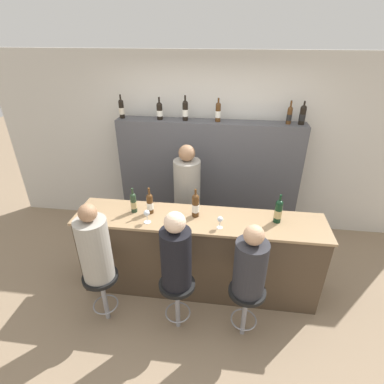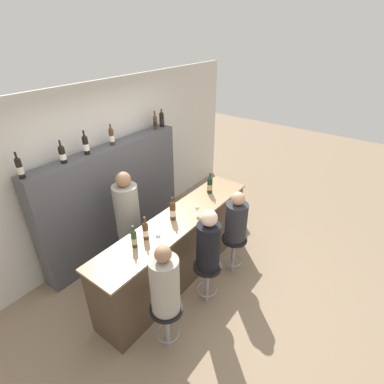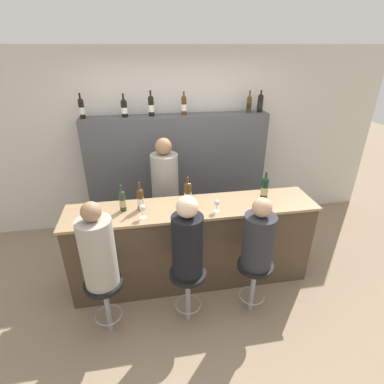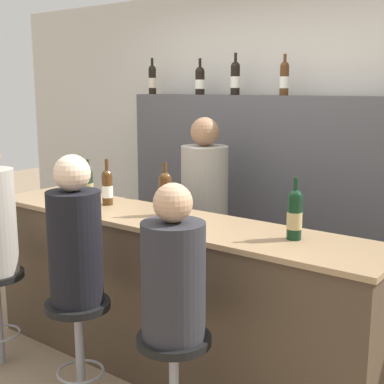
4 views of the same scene
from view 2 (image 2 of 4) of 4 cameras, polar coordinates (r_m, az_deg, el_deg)
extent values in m
plane|color=#8C755B|center=(4.54, 0.24, -16.80)|extent=(16.00, 16.00, 0.00)
cube|color=beige|center=(4.83, -16.87, 4.01)|extent=(6.40, 0.05, 2.60)
cube|color=#473828|center=(4.31, -2.57, -10.79)|extent=(2.71, 0.52, 0.98)
cube|color=#997A56|center=(4.00, -2.73, -5.28)|extent=(2.75, 0.56, 0.03)
cube|color=#4C4C51|center=(4.86, -14.49, -1.24)|extent=(2.57, 0.28, 1.73)
cylinder|color=#233823|center=(3.54, -10.95, -8.94)|extent=(0.07, 0.07, 0.20)
cylinder|color=tan|center=(3.55, -10.94, -9.06)|extent=(0.07, 0.07, 0.08)
sphere|color=#233823|center=(3.48, -11.11, -7.65)|extent=(0.07, 0.07, 0.07)
cylinder|color=#233823|center=(3.45, -11.20, -6.93)|extent=(0.02, 0.02, 0.08)
cylinder|color=#4C2D14|center=(3.64, -8.83, -7.49)|extent=(0.07, 0.07, 0.20)
cylinder|color=white|center=(3.64, -8.82, -7.62)|extent=(0.07, 0.07, 0.08)
sphere|color=#4C2D14|center=(3.58, -8.95, -6.20)|extent=(0.07, 0.07, 0.07)
cylinder|color=#4C2D14|center=(3.54, -9.03, -5.39)|extent=(0.02, 0.02, 0.10)
cylinder|color=#4C2D14|center=(3.93, -3.68, -3.79)|extent=(0.08, 0.08, 0.23)
cylinder|color=white|center=(3.93, -3.68, -3.93)|extent=(0.08, 0.08, 0.09)
sphere|color=#4C2D14|center=(3.86, -3.74, -2.36)|extent=(0.08, 0.08, 0.08)
cylinder|color=#4C2D14|center=(3.83, -3.76, -1.61)|extent=(0.02, 0.02, 0.09)
cylinder|color=black|center=(4.53, 3.42, 1.10)|extent=(0.08, 0.08, 0.22)
cylinder|color=tan|center=(4.54, 3.41, 0.98)|extent=(0.08, 0.08, 0.09)
sphere|color=black|center=(4.48, 3.46, 2.37)|extent=(0.08, 0.08, 0.08)
cylinder|color=black|center=(4.45, 3.48, 3.05)|extent=(0.02, 0.02, 0.09)
cylinder|color=black|center=(3.90, -29.93, 3.77)|extent=(0.07, 0.07, 0.22)
cylinder|color=beige|center=(3.91, -29.89, 3.62)|extent=(0.07, 0.07, 0.09)
sphere|color=black|center=(3.86, -30.34, 5.23)|extent=(0.07, 0.07, 0.07)
cylinder|color=black|center=(3.84, -30.55, 5.98)|extent=(0.02, 0.02, 0.08)
cylinder|color=black|center=(4.11, -23.42, 6.37)|extent=(0.08, 0.08, 0.19)
cylinder|color=white|center=(4.12, -23.39, 6.25)|extent=(0.08, 0.08, 0.08)
sphere|color=black|center=(4.08, -23.68, 7.59)|extent=(0.08, 0.08, 0.08)
cylinder|color=black|center=(4.06, -23.86, 8.40)|extent=(0.02, 0.02, 0.09)
cylinder|color=black|center=(4.28, -19.54, 8.22)|extent=(0.07, 0.07, 0.23)
cylinder|color=white|center=(4.28, -19.51, 8.08)|extent=(0.08, 0.08, 0.09)
sphere|color=black|center=(4.24, -19.80, 9.63)|extent=(0.07, 0.07, 0.07)
cylinder|color=black|center=(4.22, -19.93, 10.39)|extent=(0.02, 0.02, 0.09)
cylinder|color=#4C2D14|center=(4.52, -15.04, 9.98)|extent=(0.07, 0.07, 0.22)
cylinder|color=white|center=(4.52, -15.02, 9.85)|extent=(0.07, 0.07, 0.09)
sphere|color=#4C2D14|center=(4.48, -15.22, 11.28)|extent=(0.07, 0.07, 0.07)
cylinder|color=#4C2D14|center=(4.47, -15.31, 11.90)|extent=(0.02, 0.02, 0.08)
cylinder|color=#4C2D14|center=(5.11, -7.01, 12.87)|extent=(0.06, 0.06, 0.19)
cylinder|color=black|center=(5.11, -7.00, 12.77)|extent=(0.07, 0.07, 0.08)
sphere|color=#4C2D14|center=(5.08, -7.08, 13.91)|extent=(0.06, 0.06, 0.06)
cylinder|color=#4C2D14|center=(5.07, -7.12, 14.55)|extent=(0.02, 0.02, 0.09)
cylinder|color=black|center=(5.22, -5.78, 13.40)|extent=(0.08, 0.08, 0.21)
cylinder|color=black|center=(5.22, -5.77, 13.29)|extent=(0.08, 0.08, 0.08)
sphere|color=black|center=(5.19, -5.84, 14.50)|extent=(0.08, 0.08, 0.08)
cylinder|color=black|center=(5.18, -5.87, 15.06)|extent=(0.02, 0.02, 0.07)
cylinder|color=silver|center=(3.60, -6.36, -9.77)|extent=(0.07, 0.07, 0.00)
cylinder|color=silver|center=(3.57, -6.40, -9.22)|extent=(0.01, 0.01, 0.08)
sphere|color=silver|center=(3.53, -6.46, -8.32)|extent=(0.07, 0.07, 0.07)
cylinder|color=silver|center=(4.07, 0.92, -4.28)|extent=(0.06, 0.06, 0.00)
cylinder|color=silver|center=(4.05, 0.92, -3.81)|extent=(0.01, 0.01, 0.08)
sphere|color=silver|center=(4.02, 0.93, -3.04)|extent=(0.06, 0.06, 0.06)
cylinder|color=gray|center=(3.71, -4.68, -24.33)|extent=(0.05, 0.05, 0.59)
torus|color=gray|center=(3.78, -4.62, -25.12)|extent=(0.27, 0.27, 0.02)
cylinder|color=black|center=(3.46, -4.91, -21.27)|extent=(0.36, 0.36, 0.04)
cylinder|color=gray|center=(3.19, -5.19, -17.28)|extent=(0.31, 0.31, 0.67)
sphere|color=#936B4C|center=(2.90, -5.57, -11.63)|extent=(0.17, 0.17, 0.17)
cylinder|color=gray|center=(4.11, 2.86, -17.16)|extent=(0.05, 0.05, 0.59)
torus|color=gray|center=(4.18, 2.83, -17.99)|extent=(0.27, 0.27, 0.02)
cylinder|color=black|center=(3.89, 2.98, -13.99)|extent=(0.36, 0.36, 0.04)
cylinder|color=black|center=(3.67, 3.11, -10.25)|extent=(0.29, 0.29, 0.62)
sphere|color=beige|center=(3.42, 3.30, -4.98)|extent=(0.20, 0.20, 0.20)
cylinder|color=gray|center=(4.54, 7.81, -11.95)|extent=(0.05, 0.05, 0.59)
torus|color=gray|center=(4.60, 7.73, -12.77)|extent=(0.27, 0.27, 0.02)
cylinder|color=black|center=(4.34, 8.09, -8.84)|extent=(0.36, 0.36, 0.04)
cylinder|color=#28282D|center=(4.16, 8.38, -5.61)|extent=(0.30, 0.30, 0.56)
sphere|color=tan|center=(3.96, 8.77, -1.23)|extent=(0.18, 0.18, 0.18)
cylinder|color=gray|center=(4.47, -11.87, -6.65)|extent=(0.35, 0.35, 1.37)
sphere|color=#936B4C|center=(4.06, -13.01, 2.38)|extent=(0.21, 0.21, 0.21)
camera|label=1|loc=(2.90, 48.96, 10.64)|focal=28.00mm
camera|label=3|loc=(2.25, 51.78, 0.17)|focal=28.00mm
camera|label=4|loc=(4.80, 38.35, 4.99)|focal=50.00mm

